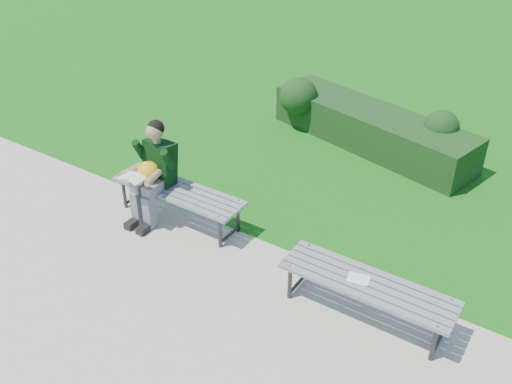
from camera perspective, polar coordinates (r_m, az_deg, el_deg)
ground at (r=7.18m, az=-1.39°, el=-4.20°), size 80.00×80.00×0.00m
walkway at (r=6.16m, az=-10.81°, el=-12.25°), size 30.00×3.50×0.02m
hedge at (r=9.24m, az=11.03°, el=6.68°), size 3.53×1.67×0.88m
bench_left at (r=7.25m, az=-7.77°, el=-0.11°), size 1.80×0.50×0.46m
bench_right at (r=5.90m, az=11.04°, el=-9.27°), size 1.80×0.50×0.46m
seated_boy at (r=7.21m, az=-10.28°, el=2.24°), size 0.56×0.76×1.31m
paper_sheet at (r=5.89m, az=10.20°, el=-8.52°), size 0.25×0.21×0.01m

